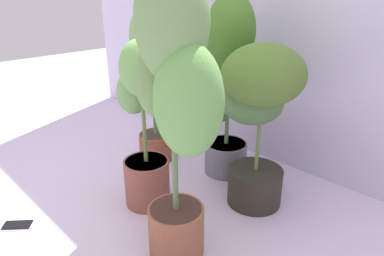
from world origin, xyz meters
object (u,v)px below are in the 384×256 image
(potted_plant_center, at_px, (142,129))
(cell_phone, at_px, (18,225))
(potted_plant_front_right, at_px, (176,95))
(potted_plant_back_center, at_px, (227,76))
(potted_plant_back_left, at_px, (152,68))
(potted_plant_back_right, at_px, (258,105))

(potted_plant_center, bearing_deg, cell_phone, -114.20)
(potted_plant_center, height_order, potted_plant_front_right, potted_plant_front_right)
(potted_plant_back_center, xyz_separation_m, potted_plant_back_left, (-0.39, -0.16, 0.00))
(potted_plant_front_right, xyz_separation_m, cell_phone, (-0.59, -0.38, -0.62))
(potted_plant_center, distance_m, potted_plant_front_right, 0.46)
(potted_plant_center, distance_m, potted_plant_back_left, 0.48)
(potted_plant_back_right, height_order, cell_phone, potted_plant_back_right)
(potted_plant_front_right, bearing_deg, cell_phone, -147.40)
(potted_plant_back_left, bearing_deg, potted_plant_back_center, 22.22)
(potted_plant_center, distance_m, potted_plant_back_right, 0.51)
(potted_plant_back_left, distance_m, cell_phone, 0.98)
(potted_plant_front_right, height_order, cell_phone, potted_plant_front_right)
(potted_plant_back_left, bearing_deg, potted_plant_back_right, 3.32)
(potted_plant_back_center, bearing_deg, cell_phone, -107.13)
(potted_plant_back_right, height_order, potted_plant_back_center, potted_plant_back_center)
(potted_plant_center, xyz_separation_m, potted_plant_back_left, (-0.31, 0.31, 0.17))
(potted_plant_back_center, distance_m, potted_plant_back_left, 0.42)
(potted_plant_back_right, relative_size, potted_plant_front_right, 0.72)
(potted_plant_back_right, relative_size, potted_plant_back_center, 0.80)
(potted_plant_back_left, xyz_separation_m, potted_plant_front_right, (0.68, -0.44, 0.09))
(potted_plant_center, bearing_deg, potted_plant_back_center, 81.05)
(potted_plant_center, bearing_deg, potted_plant_front_right, -19.59)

